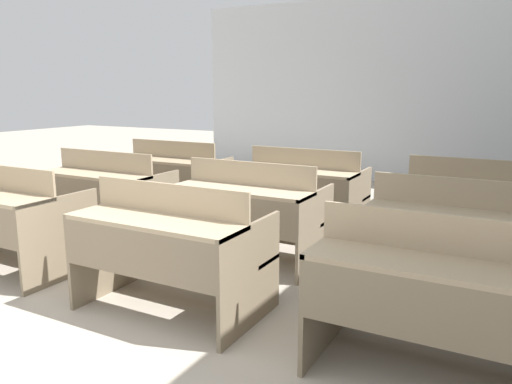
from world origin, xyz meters
The scene contains 10 objects.
wall_back centered at (0.00, 7.33, 1.55)m, with size 6.36×0.06×3.09m.
bench_front_left centered at (-1.50, 1.44, 0.48)m, with size 1.29×0.80×0.93m.
bench_front_center centered at (0.28, 1.45, 0.48)m, with size 1.29×0.80×0.93m.
bench_front_right centered at (2.07, 1.44, 0.48)m, with size 1.29×0.80×0.93m.
bench_second_left centered at (-1.49, 2.61, 0.48)m, with size 1.29×0.80×0.93m.
bench_second_center centered at (0.26, 2.64, 0.48)m, with size 1.29×0.80×0.93m.
bench_second_right centered at (2.04, 2.63, 0.48)m, with size 1.29×0.80×0.93m.
bench_third_left centered at (-1.52, 3.80, 0.48)m, with size 1.29×0.80×0.93m.
bench_third_center centered at (0.28, 3.81, 0.48)m, with size 1.29×0.80×0.93m.
bench_third_right centered at (2.06, 3.82, 0.48)m, with size 1.29×0.80×0.93m.
Camera 1 is at (2.41, -1.22, 1.56)m, focal length 35.00 mm.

